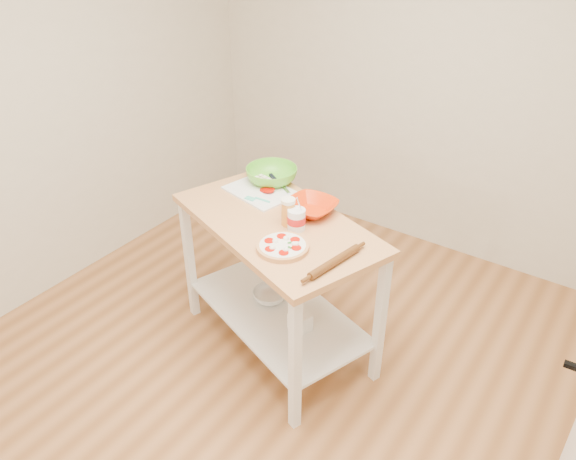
{
  "coord_description": "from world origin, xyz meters",
  "views": [
    {
      "loc": [
        1.23,
        -1.54,
        2.48
      ],
      "look_at": [
        -0.28,
        0.64,
        0.84
      ],
      "focal_mm": 35.0,
      "sensor_mm": 36.0,
      "label": 1
    }
  ],
  "objects_px": {
    "spatula": "(257,199)",
    "knife": "(277,181)",
    "rolling_pin": "(334,262)",
    "prep_island": "(277,258)",
    "pizza": "(283,246)",
    "yogurt_tub": "(296,219)",
    "beer_pint": "(288,212)",
    "shelf_bin": "(300,322)",
    "cutting_board": "(261,191)",
    "orange_bowl": "(311,207)",
    "shelf_glass_bowl": "(270,296)",
    "green_bowl": "(272,175)"
  },
  "relations": [
    {
      "from": "prep_island",
      "to": "spatula",
      "type": "relative_size",
      "value": 9.22
    },
    {
      "from": "green_bowl",
      "to": "beer_pint",
      "type": "bearing_deg",
      "value": -43.85
    },
    {
      "from": "orange_bowl",
      "to": "beer_pint",
      "type": "height_order",
      "value": "beer_pint"
    },
    {
      "from": "pizza",
      "to": "yogurt_tub",
      "type": "bearing_deg",
      "value": 104.58
    },
    {
      "from": "rolling_pin",
      "to": "prep_island",
      "type": "bearing_deg",
      "value": 158.63
    },
    {
      "from": "prep_island",
      "to": "yogurt_tub",
      "type": "height_order",
      "value": "yogurt_tub"
    },
    {
      "from": "pizza",
      "to": "orange_bowl",
      "type": "bearing_deg",
      "value": 101.83
    },
    {
      "from": "rolling_pin",
      "to": "knife",
      "type": "bearing_deg",
      "value": 143.31
    },
    {
      "from": "spatula",
      "to": "knife",
      "type": "bearing_deg",
      "value": 97.11
    },
    {
      "from": "prep_island",
      "to": "shelf_bin",
      "type": "xyz_separation_m",
      "value": [
        0.2,
        -0.06,
        -0.34
      ]
    },
    {
      "from": "knife",
      "to": "green_bowl",
      "type": "bearing_deg",
      "value": -135.92
    },
    {
      "from": "spatula",
      "to": "beer_pint",
      "type": "bearing_deg",
      "value": -21.48
    },
    {
      "from": "orange_bowl",
      "to": "shelf_glass_bowl",
      "type": "xyz_separation_m",
      "value": [
        -0.21,
        -0.12,
        -0.64
      ]
    },
    {
      "from": "prep_island",
      "to": "shelf_glass_bowl",
      "type": "height_order",
      "value": "prep_island"
    },
    {
      "from": "prep_island",
      "to": "rolling_pin",
      "type": "relative_size",
      "value": 3.99
    },
    {
      "from": "prep_island",
      "to": "shelf_bin",
      "type": "distance_m",
      "value": 0.4
    },
    {
      "from": "green_bowl",
      "to": "shelf_glass_bowl",
      "type": "xyz_separation_m",
      "value": [
        0.19,
        -0.3,
        -0.66
      ]
    },
    {
      "from": "shelf_glass_bowl",
      "to": "green_bowl",
      "type": "bearing_deg",
      "value": 122.83
    },
    {
      "from": "spatula",
      "to": "shelf_glass_bowl",
      "type": "relative_size",
      "value": 0.7
    },
    {
      "from": "green_bowl",
      "to": "shelf_bin",
      "type": "distance_m",
      "value": 0.91
    },
    {
      "from": "orange_bowl",
      "to": "yogurt_tub",
      "type": "relative_size",
      "value": 1.33
    },
    {
      "from": "pizza",
      "to": "shelf_bin",
      "type": "relative_size",
      "value": 2.45
    },
    {
      "from": "yogurt_tub",
      "to": "shelf_glass_bowl",
      "type": "bearing_deg",
      "value": 164.26
    },
    {
      "from": "rolling_pin",
      "to": "shelf_glass_bowl",
      "type": "xyz_separation_m",
      "value": [
        -0.58,
        0.24,
        -0.63
      ]
    },
    {
      "from": "beer_pint",
      "to": "rolling_pin",
      "type": "distance_m",
      "value": 0.45
    },
    {
      "from": "rolling_pin",
      "to": "shelf_bin",
      "type": "bearing_deg",
      "value": 155.63
    },
    {
      "from": "shelf_glass_bowl",
      "to": "spatula",
      "type": "bearing_deg",
      "value": 156.71
    },
    {
      "from": "yogurt_tub",
      "to": "cutting_board",
      "type": "bearing_deg",
      "value": 150.45
    },
    {
      "from": "prep_island",
      "to": "orange_bowl",
      "type": "bearing_deg",
      "value": 59.3
    },
    {
      "from": "prep_island",
      "to": "pizza",
      "type": "relative_size",
      "value": 5.14
    },
    {
      "from": "knife",
      "to": "rolling_pin",
      "type": "bearing_deg",
      "value": -4.16
    },
    {
      "from": "pizza",
      "to": "cutting_board",
      "type": "height_order",
      "value": "pizza"
    },
    {
      "from": "knife",
      "to": "beer_pint",
      "type": "distance_m",
      "value": 0.5
    },
    {
      "from": "prep_island",
      "to": "yogurt_tub",
      "type": "relative_size",
      "value": 6.6
    },
    {
      "from": "knife",
      "to": "shelf_glass_bowl",
      "type": "xyz_separation_m",
      "value": [
        0.16,
        -0.31,
        -0.62
      ]
    },
    {
      "from": "pizza",
      "to": "green_bowl",
      "type": "distance_m",
      "value": 0.75
    },
    {
      "from": "knife",
      "to": "shelf_bin",
      "type": "relative_size",
      "value": 2.24
    },
    {
      "from": "knife",
      "to": "orange_bowl",
      "type": "distance_m",
      "value": 0.41
    },
    {
      "from": "prep_island",
      "to": "knife",
      "type": "distance_m",
      "value": 0.52
    },
    {
      "from": "yogurt_tub",
      "to": "shelf_bin",
      "type": "bearing_deg",
      "value": -38.05
    },
    {
      "from": "prep_island",
      "to": "green_bowl",
      "type": "bearing_deg",
      "value": 129.54
    },
    {
      "from": "prep_island",
      "to": "shelf_bin",
      "type": "bearing_deg",
      "value": -17.12
    },
    {
      "from": "shelf_bin",
      "to": "beer_pint",
      "type": "bearing_deg",
      "value": 153.28
    },
    {
      "from": "beer_pint",
      "to": "rolling_pin",
      "type": "height_order",
      "value": "beer_pint"
    },
    {
      "from": "pizza",
      "to": "orange_bowl",
      "type": "xyz_separation_m",
      "value": [
        -0.08,
        0.39,
        0.02
      ]
    },
    {
      "from": "cutting_board",
      "to": "orange_bowl",
      "type": "height_order",
      "value": "orange_bowl"
    },
    {
      "from": "cutting_board",
      "to": "rolling_pin",
      "type": "distance_m",
      "value": 0.86
    },
    {
      "from": "spatula",
      "to": "cutting_board",
      "type": "bearing_deg",
      "value": 113.06
    },
    {
      "from": "yogurt_tub",
      "to": "shelf_glass_bowl",
      "type": "distance_m",
      "value": 0.71
    },
    {
      "from": "beer_pint",
      "to": "prep_island",
      "type": "bearing_deg",
      "value": -178.25
    }
  ]
}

